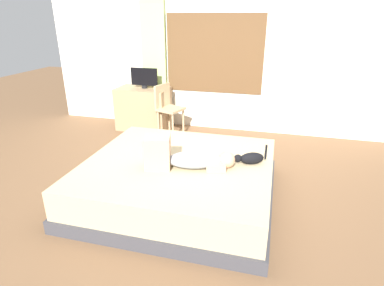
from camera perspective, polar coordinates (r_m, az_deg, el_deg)
ground_plane at (r=3.69m, az=-1.42°, el=-9.40°), size 16.00×16.00×0.00m
back_wall_with_window at (r=5.58m, az=5.81°, el=17.03°), size 6.40×0.14×2.90m
bed at (r=3.56m, az=-2.40°, el=-6.64°), size 2.06×1.94×0.45m
person_lying at (r=3.28m, az=-1.28°, el=-2.60°), size 0.94×0.46×0.34m
cat at (r=3.42m, az=10.48°, el=-2.72°), size 0.34×0.20×0.21m
desk at (r=5.78m, az=-8.71°, el=6.21°), size 0.90×0.56×0.74m
tv_monitor at (r=5.64m, az=-8.63°, el=11.58°), size 0.48×0.10×0.35m
cup at (r=5.36m, az=-6.28°, el=9.67°), size 0.07×0.07×0.09m
chair_by_desk at (r=5.38m, az=-4.51°, el=6.73°), size 0.48×0.48×0.86m
curtain_left at (r=5.80m, az=-6.91°, el=16.04°), size 0.44×0.06×2.66m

